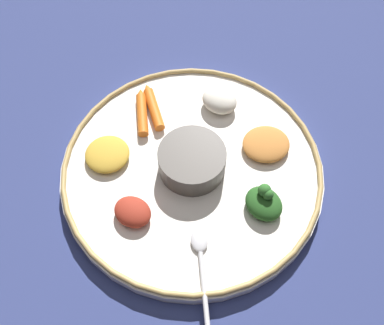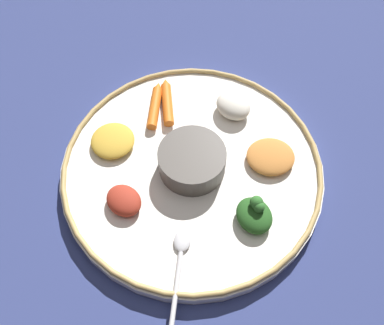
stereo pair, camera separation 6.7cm
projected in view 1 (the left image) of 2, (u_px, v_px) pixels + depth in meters
The scene contains 12 objects.
ground_plane at pixel (192, 174), 0.70m from camera, with size 2.40×2.40×0.00m, color navy.
platter at pixel (192, 171), 0.69m from camera, with size 0.40×0.40×0.02m, color white.
platter_rim at pixel (192, 166), 0.68m from camera, with size 0.40×0.40×0.01m, color tan.
center_bowl at pixel (192, 160), 0.66m from camera, with size 0.10×0.10×0.04m.
spoon at pixel (202, 268), 0.60m from camera, with size 0.14×0.12×0.01m.
greens_pile at pixel (264, 203), 0.63m from camera, with size 0.07×0.07×0.04m.
carrot_near_spoon at pixel (153, 106), 0.73m from camera, with size 0.07×0.08×0.02m.
carrot_outer at pixel (142, 112), 0.73m from camera, with size 0.08×0.07×0.02m.
mound_squash at pixel (266, 144), 0.69m from camera, with size 0.07×0.07×0.02m, color #C67A38.
mound_lentil_yellow at pixel (107, 154), 0.68m from camera, with size 0.07×0.07×0.02m, color gold.
mound_rice_white at pixel (220, 100), 0.73m from camera, with size 0.06×0.05×0.03m, color silver.
mound_beet at pixel (133, 212), 0.63m from camera, with size 0.06×0.05×0.02m, color maroon.
Camera 1 is at (-0.29, -0.19, 0.61)m, focal length 41.42 mm.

